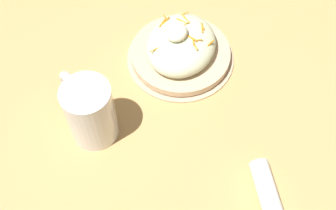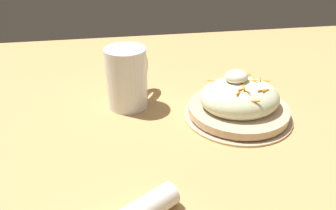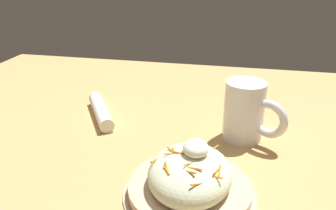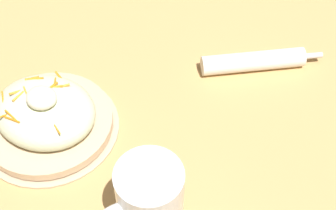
% 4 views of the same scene
% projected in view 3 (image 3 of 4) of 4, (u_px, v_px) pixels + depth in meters
% --- Properties ---
extents(ground_plane, '(1.43, 1.43, 0.00)m').
position_uv_depth(ground_plane, '(127.00, 166.00, 0.66)').
color(ground_plane, tan).
extents(salad_plate, '(0.23, 0.23, 0.10)m').
position_uv_depth(salad_plate, '(190.00, 180.00, 0.56)').
color(salad_plate, '#D1B28E').
rests_on(salad_plate, ground_plane).
extents(beer_mug, '(0.10, 0.14, 0.14)m').
position_uv_depth(beer_mug, '(245.00, 115.00, 0.74)').
color(beer_mug, white).
rests_on(beer_mug, ground_plane).
extents(napkin_roll, '(0.20, 0.14, 0.04)m').
position_uv_depth(napkin_roll, '(100.00, 110.00, 0.86)').
color(napkin_roll, white).
rests_on(napkin_roll, ground_plane).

